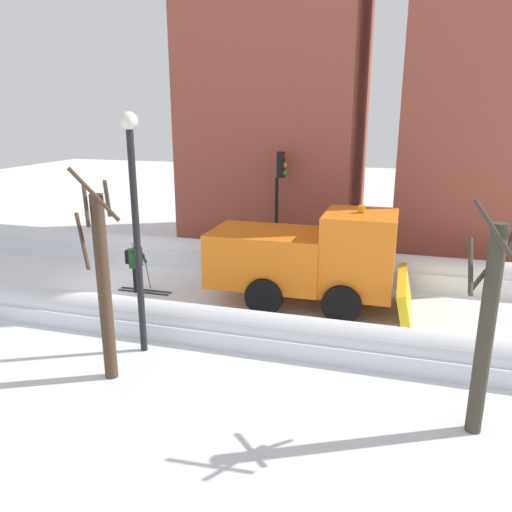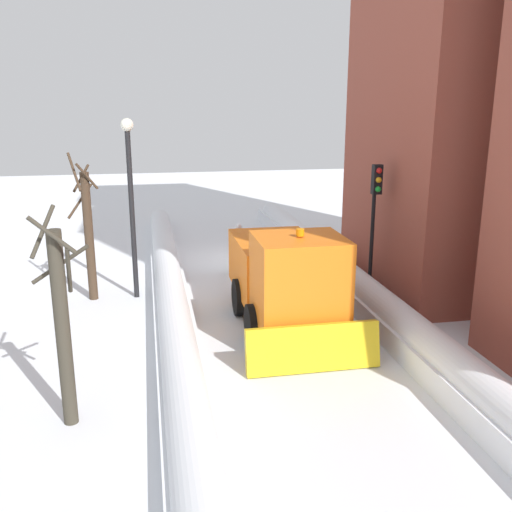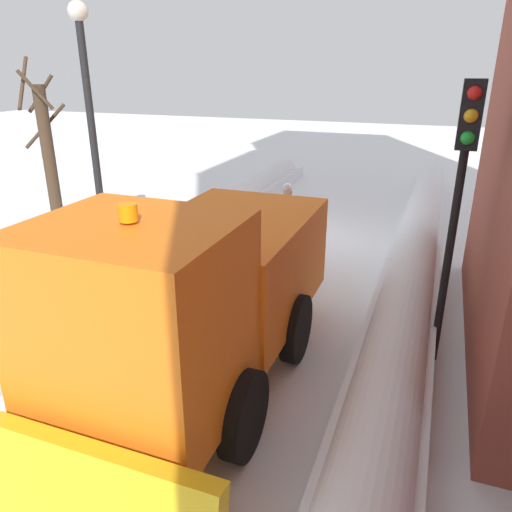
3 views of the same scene
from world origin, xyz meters
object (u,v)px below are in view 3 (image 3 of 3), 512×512
object	(u,v)px
traffic_light_pole	(461,176)
bare_tree_near	(51,170)
street_lamp	(90,111)
plow_truck	(196,293)
skier	(287,215)

from	to	relation	value
traffic_light_pole	bare_tree_near	bearing A→B (deg)	-10.51
traffic_light_pole	street_lamp	bearing A→B (deg)	-11.92
plow_truck	traffic_light_pole	size ratio (longest dim) A/B	1.40
skier	traffic_light_pole	xyz separation A→B (m)	(-3.65, 3.83, 2.01)
skier	street_lamp	distance (m)	5.04
traffic_light_pole	plow_truck	bearing A→B (deg)	28.76
traffic_light_pole	skier	bearing A→B (deg)	-46.34
plow_truck	bare_tree_near	world-z (taller)	bare_tree_near
skier	bare_tree_near	size ratio (longest dim) A/B	0.39
street_lamp	plow_truck	bearing A→B (deg)	141.03
plow_truck	bare_tree_near	distance (m)	6.50
skier	bare_tree_near	distance (m)	5.67
plow_truck	bare_tree_near	bearing A→B (deg)	-31.79
skier	street_lamp	size ratio (longest dim) A/B	0.32
plow_truck	skier	xyz separation A→B (m)	(0.40, -5.61, -0.48)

